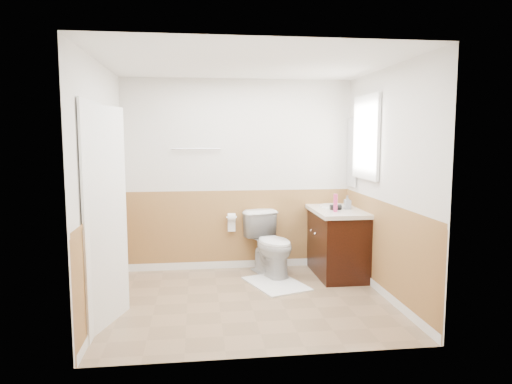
{
  "coord_description": "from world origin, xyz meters",
  "views": [
    {
      "loc": [
        -0.55,
        -4.83,
        1.76
      ],
      "look_at": [
        0.1,
        0.25,
        1.15
      ],
      "focal_mm": 32.8,
      "sensor_mm": 36.0,
      "label": 1
    }
  ],
  "objects": [
    {
      "name": "floor",
      "position": [
        0.0,
        0.0,
        0.0
      ],
      "size": [
        3.0,
        3.0,
        0.0
      ],
      "primitive_type": "plane",
      "color": "#8C7051",
      "rests_on": "ground"
    },
    {
      "name": "ceiling",
      "position": [
        0.0,
        0.0,
        2.5
      ],
      "size": [
        3.0,
        3.0,
        0.0
      ],
      "primitive_type": "plane",
      "rotation": [
        3.14,
        0.0,
        0.0
      ],
      "color": "white",
      "rests_on": "floor"
    },
    {
      "name": "wall_back",
      "position": [
        0.0,
        1.3,
        1.25
      ],
      "size": [
        3.0,
        0.0,
        3.0
      ],
      "primitive_type": "plane",
      "rotation": [
        1.57,
        0.0,
        0.0
      ],
      "color": "silver",
      "rests_on": "floor"
    },
    {
      "name": "wall_front",
      "position": [
        0.0,
        -1.3,
        1.25
      ],
      "size": [
        3.0,
        0.0,
        3.0
      ],
      "primitive_type": "plane",
      "rotation": [
        -1.57,
        0.0,
        0.0
      ],
      "color": "silver",
      "rests_on": "floor"
    },
    {
      "name": "wall_left",
      "position": [
        -1.5,
        0.0,
        1.25
      ],
      "size": [
        0.0,
        3.0,
        3.0
      ],
      "primitive_type": "plane",
      "rotation": [
        1.57,
        0.0,
        1.57
      ],
      "color": "silver",
      "rests_on": "floor"
    },
    {
      "name": "wall_right",
      "position": [
        1.5,
        0.0,
        1.25
      ],
      "size": [
        0.0,
        3.0,
        3.0
      ],
      "primitive_type": "plane",
      "rotation": [
        1.57,
        0.0,
        -1.57
      ],
      "color": "silver",
      "rests_on": "floor"
    },
    {
      "name": "wainscot_back",
      "position": [
        0.0,
        1.29,
        0.5
      ],
      "size": [
        3.0,
        0.0,
        3.0
      ],
      "primitive_type": "plane",
      "rotation": [
        1.57,
        0.0,
        0.0
      ],
      "color": "#A36F41",
      "rests_on": "floor"
    },
    {
      "name": "wainscot_front",
      "position": [
        0.0,
        -1.29,
        0.5
      ],
      "size": [
        3.0,
        0.0,
        3.0
      ],
      "primitive_type": "plane",
      "rotation": [
        -1.57,
        0.0,
        0.0
      ],
      "color": "#A36F41",
      "rests_on": "floor"
    },
    {
      "name": "wainscot_left",
      "position": [
        -1.49,
        0.0,
        0.5
      ],
      "size": [
        0.0,
        2.6,
        2.6
      ],
      "primitive_type": "plane",
      "rotation": [
        1.57,
        0.0,
        1.57
      ],
      "color": "#A36F41",
      "rests_on": "floor"
    },
    {
      "name": "wainscot_right",
      "position": [
        1.49,
        0.0,
        0.5
      ],
      "size": [
        0.0,
        2.6,
        2.6
      ],
      "primitive_type": "plane",
      "rotation": [
        1.57,
        0.0,
        -1.57
      ],
      "color": "#A36F41",
      "rests_on": "floor"
    },
    {
      "name": "toilet",
      "position": [
        0.38,
        0.91,
        0.4
      ],
      "size": [
        0.68,
        0.89,
        0.8
      ],
      "primitive_type": "imported",
      "rotation": [
        0.0,
        0.0,
        0.34
      ],
      "color": "silver",
      "rests_on": "floor"
    },
    {
      "name": "bath_mat",
      "position": [
        0.38,
        0.51,
        0.01
      ],
      "size": [
        0.78,
        0.94,
        0.02
      ],
      "primitive_type": "cube",
      "rotation": [
        0.0,
        0.0,
        0.34
      ],
      "color": "white",
      "rests_on": "floor"
    },
    {
      "name": "vanity_cabinet",
      "position": [
        1.21,
        0.87,
        0.4
      ],
      "size": [
        0.55,
        1.1,
        0.8
      ],
      "primitive_type": "cube",
      "color": "black",
      "rests_on": "floor"
    },
    {
      "name": "vanity_knob_left",
      "position": [
        0.91,
        0.77,
        0.55
      ],
      "size": [
        0.03,
        0.03,
        0.03
      ],
      "primitive_type": "sphere",
      "color": "silver",
      "rests_on": "vanity_cabinet"
    },
    {
      "name": "vanity_knob_right",
      "position": [
        0.91,
        0.97,
        0.55
      ],
      "size": [
        0.03,
        0.03,
        0.03
      ],
      "primitive_type": "sphere",
      "color": "silver",
      "rests_on": "vanity_cabinet"
    },
    {
      "name": "countertop",
      "position": [
        1.2,
        0.87,
        0.83
      ],
      "size": [
        0.6,
        1.15,
        0.05
      ],
      "primitive_type": "cube",
      "color": "white",
      "rests_on": "vanity_cabinet"
    },
    {
      "name": "sink_basin",
      "position": [
        1.21,
        1.02,
        0.86
      ],
      "size": [
        0.36,
        0.36,
        0.02
      ],
      "primitive_type": "cylinder",
      "color": "white",
      "rests_on": "countertop"
    },
    {
      "name": "faucet",
      "position": [
        1.39,
        1.02,
        0.92
      ],
      "size": [
        0.02,
        0.02,
        0.14
      ],
      "primitive_type": "cylinder",
      "color": "silver",
      "rests_on": "countertop"
    },
    {
      "name": "lotion_bottle",
      "position": [
        1.11,
        0.59,
        0.96
      ],
      "size": [
        0.05,
        0.05,
        0.22
      ],
      "primitive_type": "cylinder",
      "color": "#D13674",
      "rests_on": "countertop"
    },
    {
      "name": "soap_dispenser",
      "position": [
        1.33,
        0.8,
        0.94
      ],
      "size": [
        0.08,
        0.08,
        0.17
      ],
      "primitive_type": "imported",
      "rotation": [
        0.0,
        0.0,
        -0.05
      ],
      "color": "gray",
      "rests_on": "countertop"
    },
    {
      "name": "hair_dryer_body",
      "position": [
        1.16,
        0.75,
        0.89
      ],
      "size": [
        0.14,
        0.07,
        0.07
      ],
      "primitive_type": "cylinder",
      "rotation": [
        0.0,
        1.57,
        0.0
      ],
      "color": "black",
      "rests_on": "countertop"
    },
    {
      "name": "hair_dryer_handle",
      "position": [
        1.13,
        0.74,
        0.86
      ],
      "size": [
        0.03,
        0.03,
        0.07
      ],
      "primitive_type": "cylinder",
      "color": "black",
      "rests_on": "countertop"
    },
    {
      "name": "mirror_panel",
      "position": [
        1.48,
        1.1,
        1.55
      ],
      "size": [
        0.02,
        0.35,
        0.9
      ],
      "primitive_type": "cube",
      "color": "silver",
      "rests_on": "wall_right"
    },
    {
      "name": "window_frame",
      "position": [
        1.47,
        0.59,
        1.75
      ],
      "size": [
        0.04,
        0.8,
        1.0
      ],
      "primitive_type": "cube",
      "color": "white",
      "rests_on": "wall_right"
    },
    {
      "name": "window_glass",
      "position": [
        1.49,
        0.59,
        1.75
      ],
      "size": [
        0.01,
        0.7,
        0.9
      ],
      "primitive_type": "cube",
      "color": "white",
      "rests_on": "wall_right"
    },
    {
      "name": "door",
      "position": [
        -1.4,
        -0.45,
        1.02
      ],
      "size": [
        0.29,
        0.78,
        2.04
      ],
      "primitive_type": "cube",
      "rotation": [
        0.0,
        0.0,
        -0.31
      ],
      "color": "white",
      "rests_on": "wall_left"
    },
    {
      "name": "door_frame",
      "position": [
        -1.48,
        -0.45,
        1.03
      ],
      "size": [
        0.02,
        0.92,
        2.1
      ],
      "primitive_type": "cube",
      "color": "white",
      "rests_on": "wall_left"
    },
    {
      "name": "door_knob",
      "position": [
        -1.34,
        -0.12,
        0.95
      ],
      "size": [
        0.06,
        0.06,
        0.06
      ],
      "primitive_type": "sphere",
      "color": "silver",
      "rests_on": "door"
    },
    {
      "name": "towel_bar",
      "position": [
        -0.55,
        1.25,
        1.6
      ],
      "size": [
        0.62,
        0.02,
        0.02
      ],
      "primitive_type": "cylinder",
      "rotation": [
        0.0,
        1.57,
        0.0
      ],
      "color": "silver",
      "rests_on": "wall_back"
    },
    {
      "name": "tp_holder_bar",
      "position": [
        -0.1,
        1.23,
        0.7
      ],
      "size": [
        0.14,
        0.02,
        0.02
      ],
      "primitive_type": "cylinder",
      "rotation": [
        0.0,
        1.57,
        0.0
      ],
      "color": "silver",
      "rests_on": "wall_back"
    },
    {
      "name": "tp_roll",
      "position": [
        -0.1,
        1.23,
        0.7
      ],
      "size": [
        0.1,
        0.11,
        0.11
      ],
      "primitive_type": "cylinder",
      "rotation": [
        0.0,
        1.57,
        0.0
      ],
      "color": "white",
      "rests_on": "tp_holder_bar"
    },
    {
      "name": "tp_sheet",
      "position": [
        -0.1,
        1.23,
        0.59
      ],
      "size": [
        0.1,
        0.01,
        0.16
      ],
      "primitive_type": "cube",
      "color": "white",
      "rests_on": "tp_roll"
    }
  ]
}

